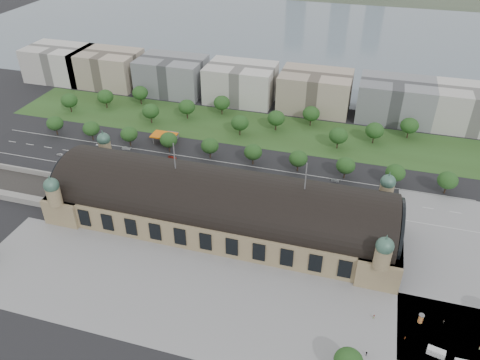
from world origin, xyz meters
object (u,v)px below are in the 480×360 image
(pedestrian_5, at_px, (480,348))
(bus_west, at_px, (227,185))
(traffic_car_1, at_px, (126,148))
(traffic_car_5, at_px, (335,180))
(traffic_car_3, at_px, (172,158))
(parked_car_2, at_px, (120,175))
(pedestrian_0, at_px, (374,317))
(parked_car_5, at_px, (192,184))
(pedestrian_1, at_px, (405,338))
(petrol_station, at_px, (168,136))
(parked_car_3, at_px, (140,177))
(advertising_column, at_px, (421,318))
(traffic_car_2, at_px, (133,171))
(parked_car_1, at_px, (100,173))
(bus_mid, at_px, (271,188))
(traffic_car_0, at_px, (60,154))
(parked_car_4, at_px, (123,177))
(traffic_car_6, at_px, (376,202))
(pedestrian_2, at_px, (444,321))
(parked_car_0, at_px, (117,176))
(pedestrian_4, at_px, (366,354))
(van_south, at_px, (435,352))
(parked_car_6, at_px, (177,186))
(bus_east, at_px, (306,194))

(pedestrian_5, bearing_deg, bus_west, -124.30)
(traffic_car_1, bearing_deg, traffic_car_5, -95.52)
(traffic_car_3, bearing_deg, parked_car_2, 143.10)
(pedestrian_0, bearing_deg, parked_car_5, 124.76)
(traffic_car_5, distance_m, pedestrian_1, 95.57)
(petrol_station, height_order, parked_car_2, petrol_station)
(traffic_car_3, distance_m, parked_car_3, 23.89)
(petrol_station, relative_size, bus_west, 1.14)
(bus_west, distance_m, advertising_column, 107.14)
(traffic_car_2, xyz_separation_m, parked_car_1, (-15.25, -6.87, 0.01))
(bus_mid, bearing_deg, parked_car_2, 94.82)
(advertising_column, relative_size, pedestrian_0, 2.23)
(parked_car_1, bearing_deg, bus_mid, 72.24)
(traffic_car_0, xyz_separation_m, parked_car_4, (44.59, -11.11, 0.07))
(traffic_car_6, height_order, parked_car_2, traffic_car_6)
(parked_car_1, bearing_deg, pedestrian_2, 48.12)
(parked_car_1, distance_m, parked_car_4, 13.41)
(parked_car_4, bearing_deg, parked_car_5, 58.37)
(pedestrian_2, bearing_deg, parked_car_0, 68.04)
(pedestrian_4, bearing_deg, parked_car_1, -97.03)
(traffic_car_2, xyz_separation_m, traffic_car_5, (101.68, 20.48, -0.14))
(traffic_car_1, relative_size, pedestrian_5, 2.87)
(traffic_car_3, relative_size, parked_car_3, 1.06)
(bus_mid, distance_m, van_south, 104.47)
(traffic_car_6, xyz_separation_m, parked_car_2, (-126.92, -13.03, -0.02))
(petrol_station, xyz_separation_m, parked_car_2, (-8.29, -43.11, -2.20))
(traffic_car_1, height_order, traffic_car_5, traffic_car_1)
(advertising_column, xyz_separation_m, pedestrian_0, (-15.40, -2.77, -1.09))
(bus_west, distance_m, pedestrian_2, 112.66)
(advertising_column, relative_size, pedestrian_4, 2.13)
(parked_car_2, xyz_separation_m, parked_car_4, (2.66, -1.18, -0.03))
(pedestrian_4, bearing_deg, advertising_column, 158.66)
(parked_car_2, bearing_deg, traffic_car_1, 172.50)
(parked_car_0, distance_m, pedestrian_0, 141.54)
(traffic_car_5, relative_size, pedestrian_0, 2.40)
(parked_car_6, xyz_separation_m, pedestrian_4, (95.71, -72.08, 0.20))
(traffic_car_5, relative_size, parked_car_6, 0.87)
(van_south, height_order, pedestrian_5, van_south)
(parked_car_0, relative_size, parked_car_4, 1.03)
(parked_car_1, height_order, pedestrian_0, pedestrian_0)
(parked_car_0, xyz_separation_m, parked_car_6, (32.77, 0.00, -0.07))
(petrol_station, bearing_deg, traffic_car_6, -14.22)
(traffic_car_5, distance_m, bus_east, 20.97)
(traffic_car_2, height_order, pedestrian_4, pedestrian_4)
(traffic_car_3, xyz_separation_m, bus_mid, (58.16, -14.93, 1.06))
(traffic_car_3, distance_m, bus_mid, 60.06)
(parked_car_5, distance_m, van_south, 130.40)
(parked_car_1, height_order, parked_car_6, parked_car_1)
(bus_mid, relative_size, bus_east, 1.17)
(traffic_car_6, distance_m, pedestrian_4, 86.30)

